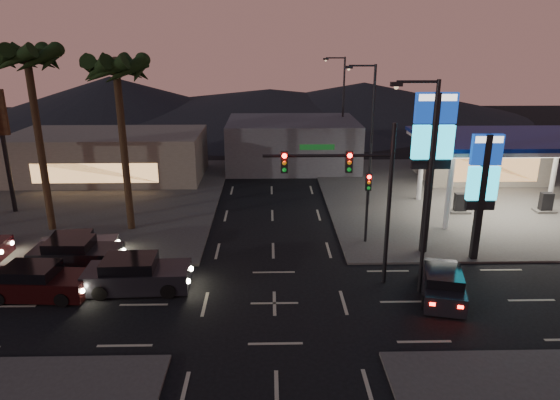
{
  "coord_description": "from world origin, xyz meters",
  "views": [
    {
      "loc": [
        -0.21,
        -20.39,
        11.64
      ],
      "look_at": [
        0.4,
        6.21,
        3.0
      ],
      "focal_mm": 32.0,
      "sensor_mm": 36.0,
      "label": 1
    }
  ],
  "objects_px": {
    "pylon_sign_tall": "(433,142)",
    "car_lane_a_front": "(136,275)",
    "car_lane_a_mid": "(37,282)",
    "car_lane_b_mid": "(75,254)",
    "pylon_sign_short": "(483,179)",
    "suv_station": "(442,284)",
    "traffic_signal_mast": "(354,182)",
    "gas_station": "(512,142)",
    "car_lane_b_front": "(77,246)"
  },
  "relations": [
    {
      "from": "pylon_sign_tall",
      "to": "car_lane_a_front",
      "type": "bearing_deg",
      "value": -165.34
    },
    {
      "from": "pylon_sign_tall",
      "to": "suv_station",
      "type": "relative_size",
      "value": 1.97
    },
    {
      "from": "traffic_signal_mast",
      "to": "suv_station",
      "type": "relative_size",
      "value": 1.75
    },
    {
      "from": "car_lane_b_front",
      "to": "pylon_sign_short",
      "type": "bearing_deg",
      "value": -2.32
    },
    {
      "from": "pylon_sign_short",
      "to": "traffic_signal_mast",
      "type": "xyz_separation_m",
      "value": [
        -7.24,
        -2.51,
        0.57
      ]
    },
    {
      "from": "pylon_sign_tall",
      "to": "suv_station",
      "type": "xyz_separation_m",
      "value": [
        -0.62,
        -5.03,
        -5.73
      ]
    },
    {
      "from": "pylon_sign_tall",
      "to": "car_lane_b_mid",
      "type": "relative_size",
      "value": 1.88
    },
    {
      "from": "pylon_sign_short",
      "to": "car_lane_b_front",
      "type": "height_order",
      "value": "pylon_sign_short"
    },
    {
      "from": "gas_station",
      "to": "car_lane_a_mid",
      "type": "xyz_separation_m",
      "value": [
        -27.15,
        -11.04,
        -4.36
      ]
    },
    {
      "from": "car_lane_b_front",
      "to": "pylon_sign_tall",
      "type": "bearing_deg",
      "value": 0.33
    },
    {
      "from": "car_lane_a_mid",
      "to": "car_lane_b_front",
      "type": "relative_size",
      "value": 1.12
    },
    {
      "from": "traffic_signal_mast",
      "to": "suv_station",
      "type": "bearing_deg",
      "value": -20.26
    },
    {
      "from": "suv_station",
      "to": "traffic_signal_mast",
      "type": "bearing_deg",
      "value": 159.74
    },
    {
      "from": "car_lane_a_front",
      "to": "car_lane_a_mid",
      "type": "height_order",
      "value": "car_lane_a_front"
    },
    {
      "from": "car_lane_a_front",
      "to": "suv_station",
      "type": "bearing_deg",
      "value": -4.2
    },
    {
      "from": "car_lane_a_mid",
      "to": "pylon_sign_short",
      "type": "bearing_deg",
      "value": 9.09
    },
    {
      "from": "pylon_sign_short",
      "to": "car_lane_a_mid",
      "type": "bearing_deg",
      "value": -170.91
    },
    {
      "from": "car_lane_a_front",
      "to": "car_lane_b_mid",
      "type": "distance_m",
      "value": 4.73
    },
    {
      "from": "car_lane_b_front",
      "to": "car_lane_a_mid",
      "type": "bearing_deg",
      "value": -92.9
    },
    {
      "from": "traffic_signal_mast",
      "to": "suv_station",
      "type": "distance_m",
      "value": 6.34
    },
    {
      "from": "car_lane_b_mid",
      "to": "pylon_sign_short",
      "type": "bearing_deg",
      "value": 0.78
    },
    {
      "from": "gas_station",
      "to": "suv_station",
      "type": "height_order",
      "value": "gas_station"
    },
    {
      "from": "car_lane_a_mid",
      "to": "car_lane_b_mid",
      "type": "xyz_separation_m",
      "value": [
        0.59,
        3.25,
        -0.01
      ]
    },
    {
      "from": "suv_station",
      "to": "car_lane_a_mid",
      "type": "bearing_deg",
      "value": 178.52
    },
    {
      "from": "car_lane_a_mid",
      "to": "car_lane_b_mid",
      "type": "bearing_deg",
      "value": 79.74
    },
    {
      "from": "pylon_sign_tall",
      "to": "car_lane_a_mid",
      "type": "relative_size",
      "value": 1.84
    },
    {
      "from": "car_lane_a_mid",
      "to": "suv_station",
      "type": "height_order",
      "value": "car_lane_a_mid"
    },
    {
      "from": "gas_station",
      "to": "car_lane_a_mid",
      "type": "bearing_deg",
      "value": -157.87
    },
    {
      "from": "car_lane_b_front",
      "to": "suv_station",
      "type": "relative_size",
      "value": 0.96
    },
    {
      "from": "car_lane_a_front",
      "to": "car_lane_b_mid",
      "type": "bearing_deg",
      "value": 145.56
    },
    {
      "from": "suv_station",
      "to": "car_lane_b_mid",
      "type": "bearing_deg",
      "value": 168.53
    },
    {
      "from": "gas_station",
      "to": "pylon_sign_tall",
      "type": "relative_size",
      "value": 1.36
    },
    {
      "from": "gas_station",
      "to": "traffic_signal_mast",
      "type": "bearing_deg",
      "value": -140.72
    },
    {
      "from": "pylon_sign_tall",
      "to": "car_lane_a_front",
      "type": "relative_size",
      "value": 1.74
    },
    {
      "from": "gas_station",
      "to": "suv_station",
      "type": "bearing_deg",
      "value": -125.14
    },
    {
      "from": "pylon_sign_short",
      "to": "car_lane_a_front",
      "type": "xyz_separation_m",
      "value": [
        -17.66,
        -2.97,
        -3.89
      ]
    },
    {
      "from": "pylon_sign_short",
      "to": "pylon_sign_tall",
      "type": "bearing_deg",
      "value": 158.2
    },
    {
      "from": "gas_station",
      "to": "car_lane_a_front",
      "type": "height_order",
      "value": "gas_station"
    },
    {
      "from": "pylon_sign_tall",
      "to": "car_lane_a_front",
      "type": "height_order",
      "value": "pylon_sign_tall"
    },
    {
      "from": "car_lane_b_mid",
      "to": "pylon_sign_tall",
      "type": "bearing_deg",
      "value": 3.88
    },
    {
      "from": "gas_station",
      "to": "car_lane_a_mid",
      "type": "height_order",
      "value": "gas_station"
    },
    {
      "from": "traffic_signal_mast",
      "to": "car_lane_a_front",
      "type": "height_order",
      "value": "traffic_signal_mast"
    },
    {
      "from": "traffic_signal_mast",
      "to": "car_lane_b_front",
      "type": "xyz_separation_m",
      "value": [
        -14.68,
        3.4,
        -4.58
      ]
    },
    {
      "from": "car_lane_a_front",
      "to": "pylon_sign_tall",
      "type": "bearing_deg",
      "value": 14.66
    },
    {
      "from": "traffic_signal_mast",
      "to": "car_lane_a_front",
      "type": "distance_m",
      "value": 11.34
    },
    {
      "from": "car_lane_a_front",
      "to": "car_lane_b_front",
      "type": "height_order",
      "value": "car_lane_a_front"
    },
    {
      "from": "car_lane_a_front",
      "to": "suv_station",
      "type": "distance_m",
      "value": 14.58
    },
    {
      "from": "car_lane_b_front",
      "to": "car_lane_b_mid",
      "type": "height_order",
      "value": "car_lane_b_mid"
    },
    {
      "from": "pylon_sign_tall",
      "to": "car_lane_a_front",
      "type": "xyz_separation_m",
      "value": [
        -15.16,
        -3.97,
        -5.62
      ]
    },
    {
      "from": "gas_station",
      "to": "car_lane_b_mid",
      "type": "height_order",
      "value": "gas_station"
    }
  ]
}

